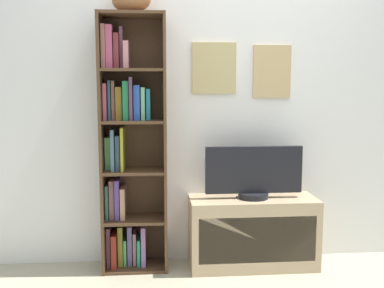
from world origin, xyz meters
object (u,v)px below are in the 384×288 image
object	(u,v)px
football	(131,0)
tv_stand	(253,232)
bookshelf	(128,147)
television	(254,173)

from	to	relation	value
football	tv_stand	world-z (taller)	football
bookshelf	television	world-z (taller)	bookshelf
tv_stand	bookshelf	bearing A→B (deg)	175.53
football	television	xyz separation A→B (m)	(0.87, -0.04, -1.22)
bookshelf	tv_stand	world-z (taller)	bookshelf
football	television	size ratio (longest dim) A/B	0.40
tv_stand	television	bearing A→B (deg)	90.00
television	bookshelf	bearing A→B (deg)	175.60
bookshelf	tv_stand	xyz separation A→B (m)	(0.91, -0.07, -0.64)
football	tv_stand	bearing A→B (deg)	-2.69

